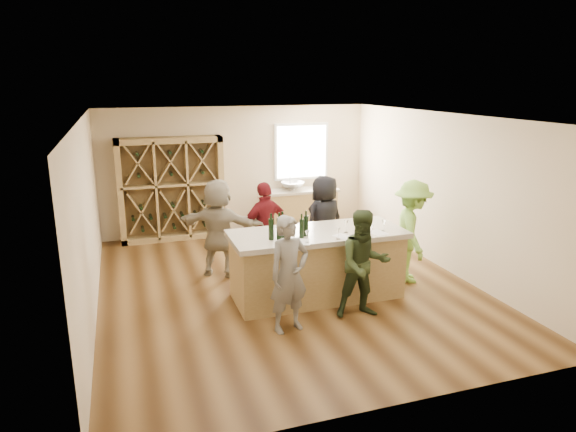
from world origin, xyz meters
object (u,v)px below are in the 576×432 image
object	(u,v)px
wine_rack	(172,189)
person_server	(412,231)
sink	(293,186)
person_far_right	(324,221)
person_far_left	(219,228)
wine_bottle_d	(302,228)
person_near_right	(364,264)
wine_bottle_c	(282,227)
tasting_counter_base	(317,267)
wine_bottle_a	(271,229)
person_far_mid	(266,228)
wine_bottle_e	(306,226)
wine_bottle_b	(279,229)
person_near_left	(289,274)

from	to	relation	value
wine_rack	person_server	world-z (taller)	wine_rack
sink	person_far_right	size ratio (longest dim) A/B	0.32
person_far_left	wine_rack	bearing A→B (deg)	-45.83
wine_bottle_d	person_far_left	world-z (taller)	person_far_left
person_near_right	person_far_right	world-z (taller)	person_far_right
sink	wine_bottle_c	distance (m)	4.17
tasting_counter_base	wine_bottle_d	distance (m)	0.83
wine_bottle_c	wine_bottle_d	world-z (taller)	wine_bottle_c
wine_bottle_d	person_far_left	xyz separation A→B (m)	(-0.94, 1.65, -0.36)
wine_bottle_d	person_far_left	bearing A→B (deg)	119.50
person_near_right	tasting_counter_base	bearing A→B (deg)	120.99
wine_rack	wine_bottle_a	size ratio (longest dim) A/B	6.92
person_far_mid	wine_bottle_a	bearing A→B (deg)	60.98
wine_rack	person_far_left	size ratio (longest dim) A/B	1.27
sink	tasting_counter_base	xyz separation A→B (m)	(-0.88, -3.78, -0.51)
wine_rack	person_server	xyz separation A→B (m)	(3.59, -3.71, -0.22)
wine_bottle_c	wine_bottle_e	bearing A→B (deg)	-6.70
wine_bottle_c	wine_bottle_e	size ratio (longest dim) A/B	1.02
person_far_right	person_far_left	distance (m)	1.94
wine_bottle_b	wine_bottle_d	bearing A→B (deg)	-3.07
person_near_left	person_far_right	distance (m)	2.66
tasting_counter_base	person_far_mid	xyz separation A→B (m)	(-0.47, 1.29, 0.32)
sink	person_near_left	distance (m)	5.00
wine_bottle_e	person_server	world-z (taller)	person_server
person_near_right	wine_bottle_b	bearing A→B (deg)	155.40
tasting_counter_base	person_far_right	world-z (taller)	person_far_right
wine_bottle_b	wine_bottle_e	world-z (taller)	wine_bottle_b
tasting_counter_base	person_near_left	bearing A→B (deg)	-129.68
person_far_left	wine_bottle_e	bearing A→B (deg)	154.51
wine_rack	sink	size ratio (longest dim) A/B	4.06
wine_rack	person_near_left	distance (m)	4.91
person_near_left	person_server	size ratio (longest dim) A/B	0.93
person_near_right	person_server	world-z (taller)	person_server
wine_bottle_c	person_far_mid	xyz separation A→B (m)	(0.13, 1.40, -0.41)
wine_bottle_e	wine_bottle_d	bearing A→B (deg)	-143.65
wine_bottle_a	wine_bottle_b	size ratio (longest dim) A/B	0.98
wine_rack	person_near_left	bearing A→B (deg)	-77.61
wine_rack	person_far_left	xyz separation A→B (m)	(0.54, -2.42, -0.23)
wine_rack	person_far_mid	world-z (taller)	wine_rack
wine_bottle_c	wine_bottle_d	xyz separation A→B (m)	(0.26, -0.11, -0.01)
wine_bottle_e	person_server	size ratio (longest dim) A/B	0.18
sink	person_server	size ratio (longest dim) A/B	0.31
wine_bottle_e	tasting_counter_base	bearing A→B (deg)	31.57
person_server	wine_bottle_b	bearing A→B (deg)	117.88
wine_rack	wine_bottle_b	distance (m)	4.22
wine_bottle_b	wine_bottle_d	world-z (taller)	wine_bottle_b
wine_bottle_b	wine_bottle_e	distance (m)	0.44
wine_bottle_c	person_far_mid	world-z (taller)	person_far_mid
person_near_left	person_far_left	distance (m)	2.42
person_near_right	wine_rack	bearing A→B (deg)	122.00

